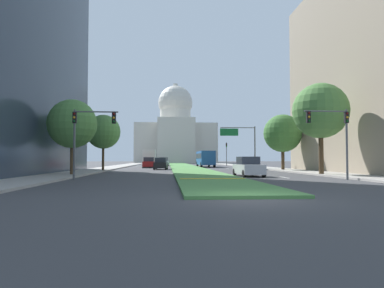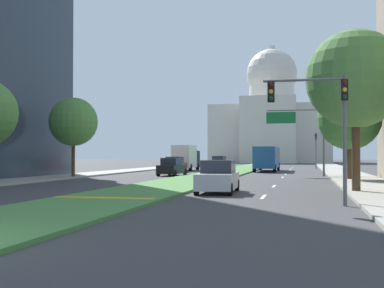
% 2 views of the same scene
% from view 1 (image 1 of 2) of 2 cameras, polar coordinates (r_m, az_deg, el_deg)
% --- Properties ---
extents(ground_plane, '(271.80, 271.80, 0.00)m').
position_cam_1_polar(ground_plane, '(75.23, -1.61, -3.56)').
color(ground_plane, '#3D3D3F').
extents(grass_median, '(5.06, 111.19, 0.14)m').
position_cam_1_polar(grass_median, '(69.06, -1.40, -3.61)').
color(grass_median, '#4C8442').
rests_on(grass_median, ground_plane).
extents(median_curb_nose, '(4.55, 0.50, 0.04)m').
position_cam_1_polar(median_curb_nose, '(25.06, 3.28, -5.56)').
color(median_curb_nose, gold).
rests_on(median_curb_nose, grass_median).
extents(lane_dashes_right, '(0.16, 59.05, 0.01)m').
position_cam_1_polar(lane_dashes_right, '(58.80, 5.49, -3.88)').
color(lane_dashes_right, silver).
rests_on(lane_dashes_right, ground_plane).
extents(sidewalk_left, '(4.00, 111.19, 0.15)m').
position_cam_1_polar(sidewalk_left, '(63.51, -12.53, -3.66)').
color(sidewalk_left, '#9E9991').
rests_on(sidewalk_left, ground_plane).
extents(sidewalk_right, '(4.00, 111.19, 0.15)m').
position_cam_1_polar(sidewalk_right, '(64.75, 10.03, -3.65)').
color(sidewalk_right, '#9E9991').
rests_on(sidewalk_right, ground_plane).
extents(capitol_building, '(29.63, 29.37, 30.76)m').
position_cam_1_polar(capitol_building, '(136.44, -2.69, 1.35)').
color(capitol_building, beige).
rests_on(capitol_building, ground_plane).
extents(traffic_light_near_left, '(3.34, 0.35, 5.20)m').
position_cam_1_polar(traffic_light_near_left, '(27.44, -16.68, 2.41)').
color(traffic_light_near_left, '#515456').
rests_on(traffic_light_near_left, ground_plane).
extents(traffic_light_near_right, '(3.34, 0.35, 5.20)m').
position_cam_1_polar(traffic_light_near_right, '(28.11, 22.10, 2.37)').
color(traffic_light_near_right, '#515456').
rests_on(traffic_light_near_right, ground_plane).
extents(traffic_light_far_right, '(0.28, 0.35, 5.20)m').
position_cam_1_polar(traffic_light_far_right, '(79.21, 5.57, -1.10)').
color(traffic_light_far_right, '#515456').
rests_on(traffic_light_far_right, ground_plane).
extents(overhead_guide_sign, '(5.49, 0.20, 6.50)m').
position_cam_1_polar(overhead_guide_sign, '(54.55, 8.01, 0.89)').
color(overhead_guide_sign, '#515456').
rests_on(overhead_guide_sign, ground_plane).
extents(street_tree_left_near, '(4.45, 4.45, 6.97)m').
position_cam_1_polar(street_tree_left_near, '(34.20, -18.71, 3.09)').
color(street_tree_left_near, '#4C3823').
rests_on(street_tree_left_near, ground_plane).
extents(street_tree_right_near, '(5.16, 5.16, 8.61)m').
position_cam_1_polar(street_tree_right_near, '(35.26, 19.97, 5.01)').
color(street_tree_right_near, '#4C3823').
rests_on(street_tree_right_near, ground_plane).
extents(street_tree_left_mid, '(4.20, 4.20, 6.98)m').
position_cam_1_polar(street_tree_left_mid, '(45.05, -14.08, 1.91)').
color(street_tree_left_mid, '#4C3823').
rests_on(street_tree_left_mid, ground_plane).
extents(street_tree_right_mid, '(4.94, 4.94, 7.35)m').
position_cam_1_polar(street_tree_right_mid, '(47.80, 14.37, 1.67)').
color(street_tree_right_mid, '#4C3823').
rests_on(street_tree_right_mid, ground_plane).
extents(sedan_lead_stopped, '(2.05, 4.46, 1.74)m').
position_cam_1_polar(sedan_lead_stopped, '(31.62, 9.05, -3.69)').
color(sedan_lead_stopped, '#BCBCC1').
rests_on(sedan_lead_stopped, ground_plane).
extents(sedan_midblock, '(2.06, 4.29, 1.71)m').
position_cam_1_polar(sedan_midblock, '(51.09, -5.04, -3.22)').
color(sedan_midblock, black).
rests_on(sedan_midblock, ground_plane).
extents(sedan_distant, '(2.00, 4.17, 1.80)m').
position_cam_1_polar(sedan_distant, '(60.63, -6.96, -3.04)').
color(sedan_distant, maroon).
rests_on(sedan_distant, ground_plane).
extents(sedan_far_horizon, '(2.21, 4.70, 1.84)m').
position_cam_1_polar(sedan_far_horizon, '(77.25, -4.56, -2.89)').
color(sedan_far_horizon, '#BCBCC1').
rests_on(sedan_far_horizon, ground_plane).
extents(box_truck_delivery, '(2.40, 6.40, 3.20)m').
position_cam_1_polar(box_truck_delivery, '(66.58, -6.82, -2.26)').
color(box_truck_delivery, black).
rests_on(box_truck_delivery, ground_plane).
extents(city_bus, '(2.62, 11.00, 2.95)m').
position_cam_1_polar(city_bus, '(66.43, 2.15, -2.19)').
color(city_bus, '#1E4C8C').
rests_on(city_bus, ground_plane).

